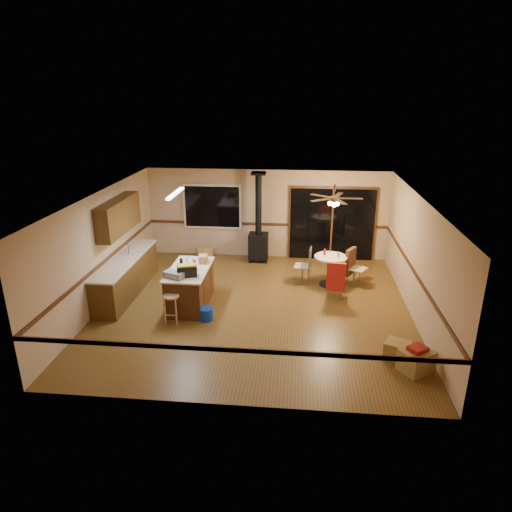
# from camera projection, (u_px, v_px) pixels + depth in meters

# --- Properties ---
(floor) EXTENTS (7.00, 7.00, 0.00)m
(floor) POSITION_uv_depth(u_px,v_px,m) (255.00, 307.00, 10.51)
(floor) COLOR brown
(floor) RESTS_ON ground
(ceiling) EXTENTS (7.00, 7.00, 0.00)m
(ceiling) POSITION_uv_depth(u_px,v_px,m) (255.00, 196.00, 9.63)
(ceiling) COLOR silver
(ceiling) RESTS_ON ground
(wall_back) EXTENTS (7.00, 0.00, 7.00)m
(wall_back) POSITION_uv_depth(u_px,v_px,m) (267.00, 214.00, 13.35)
(wall_back) COLOR tan
(wall_back) RESTS_ON ground
(wall_front) EXTENTS (7.00, 0.00, 7.00)m
(wall_front) POSITION_uv_depth(u_px,v_px,m) (231.00, 333.00, 6.80)
(wall_front) COLOR tan
(wall_front) RESTS_ON ground
(wall_left) EXTENTS (0.00, 7.00, 7.00)m
(wall_left) POSITION_uv_depth(u_px,v_px,m) (102.00, 249.00, 10.39)
(wall_left) COLOR tan
(wall_left) RESTS_ON ground
(wall_right) EXTENTS (0.00, 7.00, 7.00)m
(wall_right) POSITION_uv_depth(u_px,v_px,m) (417.00, 260.00, 9.75)
(wall_right) COLOR tan
(wall_right) RESTS_ON ground
(chair_rail) EXTENTS (7.00, 7.00, 0.08)m
(chair_rail) POSITION_uv_depth(u_px,v_px,m) (255.00, 267.00, 10.17)
(chair_rail) COLOR #472511
(chair_rail) RESTS_ON ground
(window) EXTENTS (1.72, 0.10, 1.32)m
(window) POSITION_uv_depth(u_px,v_px,m) (212.00, 207.00, 13.38)
(window) COLOR black
(window) RESTS_ON ground
(sliding_door) EXTENTS (2.52, 0.10, 2.10)m
(sliding_door) POSITION_uv_depth(u_px,v_px,m) (332.00, 225.00, 13.21)
(sliding_door) COLOR black
(sliding_door) RESTS_ON ground
(lower_cabinets) EXTENTS (0.60, 3.00, 0.86)m
(lower_cabinets) POSITION_uv_depth(u_px,v_px,m) (127.00, 277.00, 11.13)
(lower_cabinets) COLOR #503414
(lower_cabinets) RESTS_ON ground
(countertop) EXTENTS (0.64, 3.04, 0.04)m
(countertop) POSITION_uv_depth(u_px,v_px,m) (125.00, 259.00, 10.98)
(countertop) COLOR beige
(countertop) RESTS_ON lower_cabinets
(upper_cabinets) EXTENTS (0.35, 2.00, 0.80)m
(upper_cabinets) POSITION_uv_depth(u_px,v_px,m) (119.00, 216.00, 10.83)
(upper_cabinets) COLOR #503414
(upper_cabinets) RESTS_ON ground
(kitchen_island) EXTENTS (0.88, 1.68, 0.90)m
(kitchen_island) POSITION_uv_depth(u_px,v_px,m) (190.00, 287.00, 10.50)
(kitchen_island) COLOR #422410
(kitchen_island) RESTS_ON ground
(wood_stove) EXTENTS (0.55, 0.50, 2.52)m
(wood_stove) POSITION_uv_depth(u_px,v_px,m) (258.00, 237.00, 13.14)
(wood_stove) COLOR black
(wood_stove) RESTS_ON ground
(ceiling_fan) EXTENTS (0.24, 0.24, 0.55)m
(ceiling_fan) POSITION_uv_depth(u_px,v_px,m) (334.00, 200.00, 10.98)
(ceiling_fan) COLOR brown
(ceiling_fan) RESTS_ON ceiling
(fluorescent_strip) EXTENTS (0.10, 1.20, 0.04)m
(fluorescent_strip) POSITION_uv_depth(u_px,v_px,m) (175.00, 193.00, 10.09)
(fluorescent_strip) COLOR white
(fluorescent_strip) RESTS_ON ceiling
(toolbox_grey) EXTENTS (0.50, 0.39, 0.14)m
(toolbox_grey) POSITION_uv_depth(u_px,v_px,m) (174.00, 275.00, 9.83)
(toolbox_grey) COLOR slate
(toolbox_grey) RESTS_ON kitchen_island
(toolbox_black) EXTENTS (0.47, 0.34, 0.23)m
(toolbox_black) POSITION_uv_depth(u_px,v_px,m) (187.00, 271.00, 9.89)
(toolbox_black) COLOR black
(toolbox_black) RESTS_ON kitchen_island
(toolbox_yellow_lid) EXTENTS (0.43, 0.31, 0.03)m
(toolbox_yellow_lid) POSITION_uv_depth(u_px,v_px,m) (187.00, 265.00, 9.85)
(toolbox_yellow_lid) COLOR gold
(toolbox_yellow_lid) RESTS_ON toolbox_black
(box_on_island) EXTENTS (0.22, 0.28, 0.18)m
(box_on_island) POSITION_uv_depth(u_px,v_px,m) (203.00, 259.00, 10.69)
(box_on_island) COLOR olive
(box_on_island) RESTS_ON kitchen_island
(bottle_dark) EXTENTS (0.08, 0.08, 0.25)m
(bottle_dark) POSITION_uv_depth(u_px,v_px,m) (181.00, 264.00, 10.29)
(bottle_dark) COLOR black
(bottle_dark) RESTS_ON kitchen_island
(bottle_pink) EXTENTS (0.08, 0.08, 0.23)m
(bottle_pink) POSITION_uv_depth(u_px,v_px,m) (194.00, 264.00, 10.29)
(bottle_pink) COLOR #D84C8C
(bottle_pink) RESTS_ON kitchen_island
(bottle_white) EXTENTS (0.06, 0.06, 0.16)m
(bottle_white) POSITION_uv_depth(u_px,v_px,m) (187.00, 260.00, 10.63)
(bottle_white) COLOR white
(bottle_white) RESTS_ON kitchen_island
(bar_stool) EXTENTS (0.45, 0.45, 0.63)m
(bar_stool) POSITION_uv_depth(u_px,v_px,m) (172.00, 309.00, 9.74)
(bar_stool) COLOR tan
(bar_stool) RESTS_ON floor
(blue_bucket) EXTENTS (0.38, 0.38, 0.27)m
(blue_bucket) POSITION_uv_depth(u_px,v_px,m) (206.00, 314.00, 9.91)
(blue_bucket) COLOR #0D37C0
(blue_bucket) RESTS_ON floor
(dining_table) EXTENTS (0.82, 0.82, 0.78)m
(dining_table) POSITION_uv_depth(u_px,v_px,m) (330.00, 266.00, 11.55)
(dining_table) COLOR black
(dining_table) RESTS_ON ground
(glass_red) EXTENTS (0.07, 0.07, 0.15)m
(glass_red) POSITION_uv_depth(u_px,v_px,m) (325.00, 252.00, 11.55)
(glass_red) COLOR #590C14
(glass_red) RESTS_ON dining_table
(glass_cream) EXTENTS (0.08, 0.08, 0.14)m
(glass_cream) POSITION_uv_depth(u_px,v_px,m) (338.00, 255.00, 11.38)
(glass_cream) COLOR beige
(glass_cream) RESTS_ON dining_table
(chair_left) EXTENTS (0.45, 0.44, 0.51)m
(chair_left) POSITION_uv_depth(u_px,v_px,m) (307.00, 261.00, 11.67)
(chair_left) COLOR tan
(chair_left) RESTS_ON ground
(chair_near) EXTENTS (0.46, 0.50, 0.70)m
(chair_near) POSITION_uv_depth(u_px,v_px,m) (336.00, 276.00, 10.70)
(chair_near) COLOR tan
(chair_near) RESTS_ON ground
(chair_right) EXTENTS (0.61, 0.59, 0.70)m
(chair_right) POSITION_uv_depth(u_px,v_px,m) (351.00, 262.00, 11.61)
(chair_right) COLOR tan
(chair_right) RESTS_ON ground
(box_under_window) EXTENTS (0.54, 0.48, 0.36)m
(box_under_window) POSITION_uv_depth(u_px,v_px,m) (204.00, 253.00, 13.52)
(box_under_window) COLOR olive
(box_under_window) RESTS_ON floor
(box_corner_a) EXTENTS (0.70, 0.68, 0.41)m
(box_corner_a) POSITION_uv_depth(u_px,v_px,m) (416.00, 361.00, 8.06)
(box_corner_a) COLOR olive
(box_corner_a) RESTS_ON floor
(box_corner_b) EXTENTS (0.56, 0.53, 0.35)m
(box_corner_b) POSITION_uv_depth(u_px,v_px,m) (397.00, 351.00, 8.42)
(box_corner_b) COLOR olive
(box_corner_b) RESTS_ON floor
(box_small_red) EXTENTS (0.39, 0.38, 0.08)m
(box_small_red) POSITION_uv_depth(u_px,v_px,m) (418.00, 349.00, 7.98)
(box_small_red) COLOR maroon
(box_small_red) RESTS_ON box_corner_a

